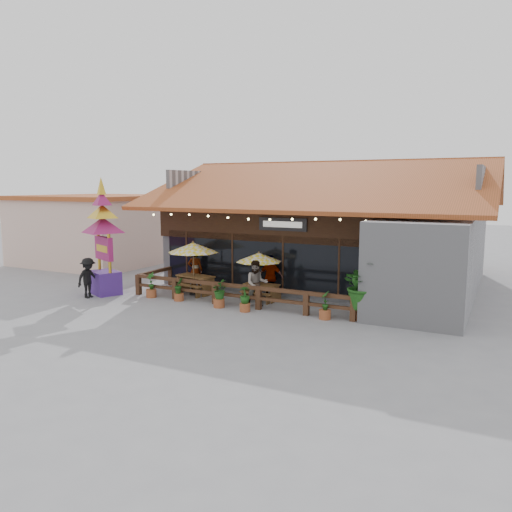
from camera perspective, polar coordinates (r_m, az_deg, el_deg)
The scene contains 19 objects.
ground at distance 19.97m, azimuth 2.23°, elevation -5.96°, with size 100.00×100.00×0.00m, color gray.
restaurant_building at distance 25.58m, azimuth 8.99°, elevation 2.07°, with size 15.50×14.73×6.09m.
patio_railing at distance 20.62m, azimuth -3.78°, elevation -3.77°, with size 10.00×2.60×0.92m.
neighbor_building at distance 33.11m, azimuth -17.41°, elevation 3.03°, with size 8.40×8.40×4.22m.
umbrella_left at distance 22.19m, azimuth -7.19°, elevation 0.94°, with size 2.98×2.98×2.42m.
umbrella_right at distance 21.01m, azimuth 0.32°, elevation -0.18°, with size 2.16×2.16×2.09m.
picnic_table_left at distance 22.62m, azimuth -6.92°, elevation -2.89°, with size 1.96×1.76×0.83m.
picnic_table_right at distance 21.17m, azimuth 0.63°, elevation -3.82°, with size 1.55×1.36×0.70m.
thai_sign_tower at distance 23.08m, azimuth -17.09°, elevation 3.05°, with size 2.74×2.74×5.61m.
tropical_plant at distance 18.34m, azimuth 12.16°, elevation -3.41°, with size 2.09×2.06×2.18m.
diner_a at distance 23.29m, azimuth -6.96°, elevation -1.62°, with size 0.69×0.45×1.88m, color #352111.
diner_b at distance 20.01m, azimuth 0.07°, elevation -3.17°, with size 0.91×0.71×1.88m, color #352111.
diner_c at distance 21.48m, azimuth 1.72°, elevation -2.39°, with size 1.10×0.46×1.88m, color #352111.
pedestrian at distance 22.76m, azimuth -18.62°, elevation -2.39°, with size 1.13×0.65×1.75m, color black.
planter_a at distance 22.19m, azimuth -11.90°, elevation -3.47°, with size 0.45×0.45×1.10m.
planter_b at distance 21.33m, azimuth -8.80°, elevation -3.90°, with size 0.42×0.46×0.99m.
planter_c at distance 19.97m, azimuth -4.26°, elevation -4.16°, with size 0.87×0.87×1.09m.
planter_d at distance 19.30m, azimuth -1.28°, elevation -4.96°, with size 0.52×0.52×1.01m.
planter_e at distance 18.42m, azimuth 7.90°, elevation -5.82°, with size 0.43×0.44×1.06m.
Camera 1 is at (8.05, -17.61, 4.85)m, focal length 35.00 mm.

